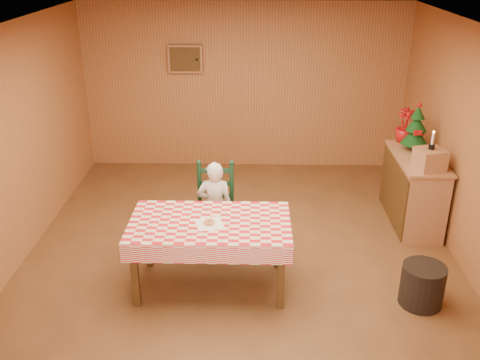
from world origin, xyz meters
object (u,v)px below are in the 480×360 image
shelf_unit (413,191)px  crate (430,159)px  ladder_chair (215,210)px  seated_child (215,207)px  storage_bin (422,285)px  christmas_tree (416,129)px  dining_table (210,229)px

shelf_unit → crate: (0.01, -0.40, 0.59)m
ladder_chair → seated_child: bearing=-90.0°
crate → storage_bin: bearing=-104.8°
shelf_unit → ladder_chair: bearing=-164.9°
crate → christmas_tree: bearing=90.0°
dining_table → shelf_unit: shelf_unit is taller
ladder_chair → storage_bin: (2.15, -1.05, -0.29)m
ladder_chair → dining_table: bearing=-90.0°
crate → christmas_tree: christmas_tree is taller
christmas_tree → storage_bin: christmas_tree is taller
christmas_tree → dining_table: bearing=-145.6°
ladder_chair → storage_bin: ladder_chair is taller
storage_bin → crate: bearing=75.2°
dining_table → christmas_tree: bearing=34.4°
crate → storage_bin: crate is taller
dining_table → crate: 2.74m
christmas_tree → storage_bin: 2.24m
ladder_chair → seated_child: seated_child is taller
seated_child → storage_bin: 2.39m
dining_table → crate: size_ratio=5.52×
crate → christmas_tree: (-0.00, 0.65, 0.16)m
crate → storage_bin: 1.61m
shelf_unit → christmas_tree: christmas_tree is taller
shelf_unit → storage_bin: bearing=-101.2°
shelf_unit → crate: crate is taller
shelf_unit → storage_bin: (-0.34, -1.72, -0.25)m
seated_child → christmas_tree: bearing=-158.6°
seated_child → ladder_chair: bearing=-90.0°
dining_table → christmas_tree: size_ratio=2.67×
ladder_chair → shelf_unit: bearing=15.1°
seated_child → shelf_unit: (2.49, 0.73, -0.10)m
ladder_chair → shelf_unit: (2.49, 0.67, -0.04)m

